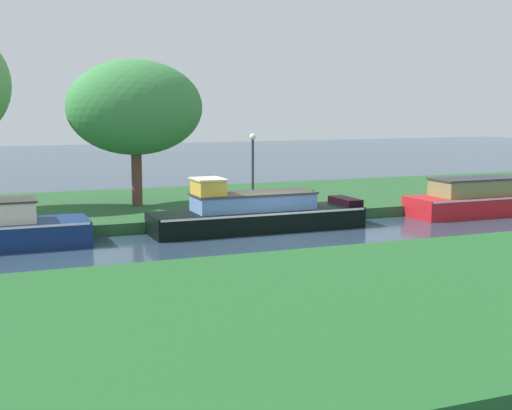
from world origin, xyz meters
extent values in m
plane|color=#293C4F|center=(0.00, 0.00, 0.00)|extent=(120.00, 120.00, 0.00)
cube|color=#26552A|center=(0.00, 7.00, 0.20)|extent=(72.00, 10.00, 0.40)
cube|color=#215A27|center=(0.00, -9.00, 0.20)|extent=(72.00, 10.00, 0.40)
cube|color=red|center=(8.95, 1.20, 0.40)|extent=(5.19, 1.98, 0.79)
cube|color=silver|center=(8.95, 1.20, 0.75)|extent=(5.09, 2.01, 0.07)
cube|color=olive|center=(9.21, 1.20, 1.11)|extent=(3.65, 1.50, 0.64)
cube|color=#2D3036|center=(9.21, 1.20, 1.46)|extent=(3.75, 1.58, 0.06)
cube|color=black|center=(-0.23, 1.20, 0.37)|extent=(7.55, 1.92, 0.73)
cube|color=white|center=(-0.23, 1.20, 0.69)|extent=(7.40, 1.95, 0.07)
cube|color=#5F86BF|center=(-0.38, 1.20, 1.01)|extent=(4.20, 1.46, 0.55)
cube|color=#37332B|center=(-0.38, 1.20, 1.31)|extent=(4.30, 1.54, 0.06)
cube|color=gold|center=(-2.02, 1.20, 1.56)|extent=(0.92, 1.23, 0.56)
cube|color=beige|center=(-2.02, 1.20, 1.88)|extent=(1.02, 1.31, 0.06)
cube|color=black|center=(3.25, 1.20, 0.86)|extent=(0.60, 1.62, 0.25)
cylinder|color=brown|center=(-3.37, 6.14, 1.82)|extent=(0.41, 0.41, 2.84)
ellipsoid|color=#3D8744|center=(-3.37, 6.11, 4.26)|extent=(5.35, 3.63, 3.70)
cylinder|color=#333338|center=(0.37, 3.14, 1.73)|extent=(0.10, 0.10, 2.67)
sphere|color=white|center=(0.37, 3.14, 3.19)|extent=(0.24, 0.24, 0.24)
cylinder|color=#47332E|center=(2.59, 2.61, 0.78)|extent=(0.14, 0.14, 0.76)
camera|label=1|loc=(-9.33, -21.11, 4.30)|focal=49.10mm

